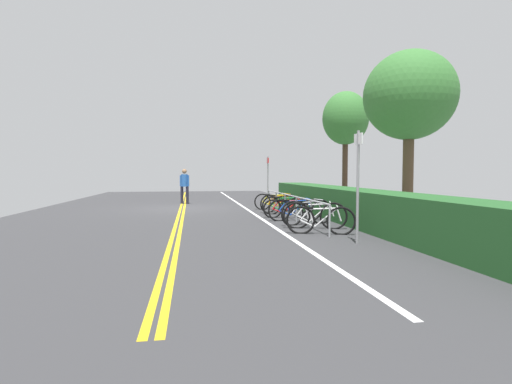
# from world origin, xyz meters

# --- Properties ---
(ground_plane) EXTENTS (30.33, 12.27, 0.05)m
(ground_plane) POSITION_xyz_m (0.00, 0.00, -0.03)
(ground_plane) COLOR #353538
(centre_line_yellow_inner) EXTENTS (27.30, 0.10, 0.00)m
(centre_line_yellow_inner) POSITION_xyz_m (0.00, -0.08, 0.00)
(centre_line_yellow_inner) COLOR gold
(centre_line_yellow_inner) RESTS_ON ground_plane
(centre_line_yellow_outer) EXTENTS (27.30, 0.10, 0.00)m
(centre_line_yellow_outer) POSITION_xyz_m (0.00, 0.08, 0.00)
(centre_line_yellow_outer) COLOR gold
(centre_line_yellow_outer) RESTS_ON ground_plane
(bike_lane_stripe_white) EXTENTS (27.30, 0.12, 0.00)m
(bike_lane_stripe_white) POSITION_xyz_m (0.00, 2.71, 0.00)
(bike_lane_stripe_white) COLOR white
(bike_lane_stripe_white) RESTS_ON ground_plane
(bike_rack) EXTENTS (7.51, 0.05, 0.81)m
(bike_rack) POSITION_xyz_m (4.68, 3.66, 0.61)
(bike_rack) COLOR #9EA0A5
(bike_rack) RESTS_ON ground_plane
(bicycle_0) EXTENTS (0.65, 1.63, 0.72)m
(bicycle_0) POSITION_xyz_m (1.46, 3.80, 0.34)
(bicycle_0) COLOR black
(bicycle_0) RESTS_ON ground_plane
(bicycle_1) EXTENTS (0.62, 1.62, 0.74)m
(bicycle_1) POSITION_xyz_m (2.33, 3.80, 0.35)
(bicycle_1) COLOR black
(bicycle_1) RESTS_ON ground_plane
(bicycle_2) EXTENTS (0.67, 1.62, 0.72)m
(bicycle_2) POSITION_xyz_m (3.29, 3.79, 0.33)
(bicycle_2) COLOR black
(bicycle_2) RESTS_ON ground_plane
(bicycle_3) EXTENTS (0.46, 1.66, 0.68)m
(bicycle_3) POSITION_xyz_m (4.28, 3.64, 0.32)
(bicycle_3) COLOR black
(bicycle_3) RESTS_ON ground_plane
(bicycle_4) EXTENTS (0.46, 1.80, 0.75)m
(bicycle_4) POSITION_xyz_m (5.16, 3.69, 0.35)
(bicycle_4) COLOR black
(bicycle_4) RESTS_ON ground_plane
(bicycle_5) EXTENTS (0.62, 1.73, 0.78)m
(bicycle_5) POSITION_xyz_m (6.09, 3.80, 0.37)
(bicycle_5) COLOR black
(bicycle_5) RESTS_ON ground_plane
(bicycle_6) EXTENTS (0.63, 1.72, 0.79)m
(bicycle_6) POSITION_xyz_m (6.97, 3.77, 0.37)
(bicycle_6) COLOR black
(bicycle_6) RESTS_ON ground_plane
(bicycle_7) EXTENTS (0.67, 1.67, 0.76)m
(bicycle_7) POSITION_xyz_m (7.93, 3.60, 0.35)
(bicycle_7) COLOR black
(bicycle_7) RESTS_ON ground_plane
(pedestrian) EXTENTS (0.32, 0.46, 1.73)m
(pedestrian) POSITION_xyz_m (-2.33, 0.06, 1.00)
(pedestrian) COLOR #1E1E2D
(pedestrian) RESTS_ON ground_plane
(sign_post_near) EXTENTS (0.36, 0.06, 2.28)m
(sign_post_near) POSITION_xyz_m (0.20, 3.77, 1.37)
(sign_post_near) COLOR gray
(sign_post_near) RESTS_ON ground_plane
(sign_post_far) EXTENTS (0.36, 0.06, 2.46)m
(sign_post_far) POSITION_xyz_m (9.33, 3.96, 1.47)
(sign_post_far) COLOR gray
(sign_post_far) RESTS_ON ground_plane
(hedge_backdrop) EXTENTS (16.46, 1.29, 1.04)m
(hedge_backdrop) POSITION_xyz_m (6.18, 5.43, 0.52)
(hedge_backdrop) COLOR #235626
(hedge_backdrop) RESTS_ON ground_plane
(tree_near_left) EXTENTS (2.17, 2.17, 5.38)m
(tree_near_left) POSITION_xyz_m (-0.31, 7.62, 4.08)
(tree_near_left) COLOR #473323
(tree_near_left) RESTS_ON ground_plane
(tree_mid) EXTENTS (2.96, 2.96, 5.53)m
(tree_mid) POSITION_xyz_m (5.41, 7.47, 4.05)
(tree_mid) COLOR brown
(tree_mid) RESTS_ON ground_plane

